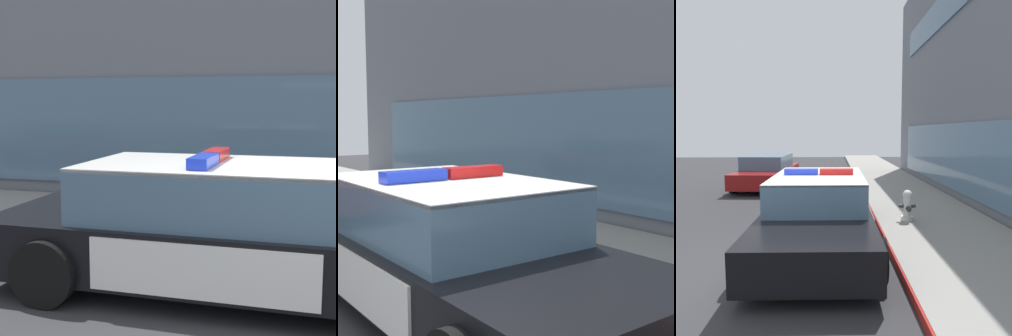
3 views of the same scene
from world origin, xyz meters
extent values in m
cube|color=maroon|center=(0.00, 2.06, 0.08)|extent=(28.80, 0.04, 0.14)
cube|color=slate|center=(-3.78, 4.87, 1.45)|extent=(15.57, 0.08, 2.10)
cube|color=black|center=(-1.35, 0.74, 0.50)|extent=(5.09, 2.02, 0.60)
cube|color=silver|center=(0.27, 0.71, 0.67)|extent=(1.75, 1.93, 0.05)
cube|color=silver|center=(-3.13, 0.76, 0.67)|extent=(1.45, 1.93, 0.05)
cube|color=silver|center=(-1.44, 1.72, 0.50)|extent=(2.13, 0.06, 0.51)
cube|color=silver|center=(-1.47, -0.25, 0.50)|extent=(2.13, 0.06, 0.51)
cube|color=yellow|center=(-1.44, 1.74, 0.50)|extent=(0.22, 0.02, 0.26)
cube|color=slate|center=(-1.56, 0.74, 1.07)|extent=(2.66, 1.79, 0.60)
cube|color=silver|center=(-1.56, 0.74, 1.36)|extent=(2.66, 1.79, 0.04)
cube|color=red|center=(-1.55, 1.09, 1.44)|extent=(0.21, 0.66, 0.11)
cube|color=blue|center=(-1.56, 0.39, 1.44)|extent=(0.21, 0.66, 0.11)
cylinder|color=black|center=(0.33, 1.68, 0.34)|extent=(0.68, 0.23, 0.68)
cylinder|color=black|center=(-3.01, 1.73, 0.34)|extent=(0.68, 0.23, 0.68)
cylinder|color=silver|center=(-2.54, 2.76, 0.20)|extent=(0.28, 0.28, 0.10)
cylinder|color=silver|center=(-2.54, 2.76, 0.47)|extent=(0.19, 0.19, 0.45)
sphere|color=silver|center=(-2.54, 2.76, 0.77)|extent=(0.22, 0.22, 0.22)
cylinder|color=#333338|center=(-2.54, 2.76, 0.84)|extent=(0.06, 0.06, 0.05)
cylinder|color=#333338|center=(-2.54, 2.62, 0.50)|extent=(0.09, 0.10, 0.09)
cylinder|color=#333338|center=(-2.54, 2.91, 0.50)|extent=(0.09, 0.10, 0.09)
cylinder|color=#333338|center=(-2.39, 2.76, 0.46)|extent=(0.10, 0.12, 0.12)
camera|label=1|loc=(-0.59, -4.52, 2.02)|focal=53.65mm
camera|label=2|loc=(2.90, -1.91, 2.01)|focal=53.43mm
camera|label=3|loc=(4.98, 1.01, 2.23)|focal=35.16mm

